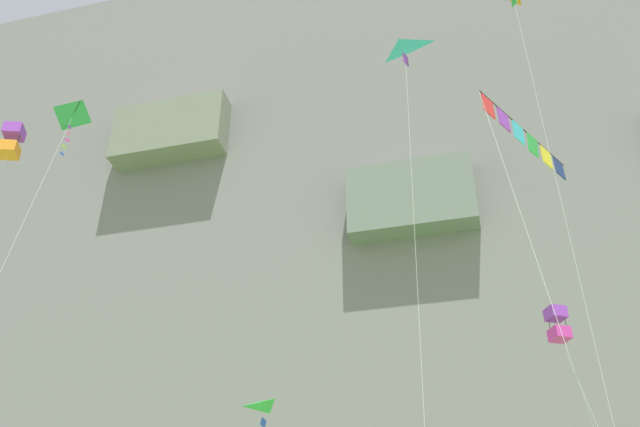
# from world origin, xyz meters

# --- Properties ---
(cliff_face) EXTENTS (180.00, 31.11, 76.39)m
(cliff_face) POSITION_xyz_m (0.00, 69.93, 38.20)
(cliff_face) COLOR slate
(cliff_face) RESTS_ON ground
(kite_delta_low_left) EXTENTS (1.90, 3.20, 32.66)m
(kite_delta_low_left) POSITION_xyz_m (9.09, 29.07, 31.58)
(kite_delta_low_left) COLOR orange
(kite_delta_low_left) RESTS_ON ground
(kite_delta_high_right) EXTENTS (2.13, 2.13, 25.29)m
(kite_delta_high_right) POSITION_xyz_m (2.87, 24.41, 24.72)
(kite_delta_high_right) COLOR #38B2D1
(kite_delta_high_right) RESTS_ON ground
(kite_banner_far_left) EXTENTS (2.29, 3.97, 14.67)m
(kite_banner_far_left) POSITION_xyz_m (6.68, 18.13, 13.99)
(kite_banner_far_left) COLOR black
(kite_banner_far_left) RESTS_ON ground
(kite_diamond_near_cliff) EXTENTS (1.44, 3.82, 21.50)m
(kite_diamond_near_cliff) POSITION_xyz_m (-10.08, 20.31, 19.60)
(kite_diamond_near_cliff) COLOR green
(kite_diamond_near_cliff) RESTS_ON ground
(kite_box_front_field) EXTENTS (2.53, 2.03, 28.21)m
(kite_box_front_field) POSITION_xyz_m (-19.71, 27.96, 27.15)
(kite_box_front_field) COLOR purple
(kite_box_front_field) RESTS_ON ground
(kite_box_low_right) EXTENTS (3.28, 2.11, 16.76)m
(kite_box_low_right) POSITION_xyz_m (8.29, 34.97, 15.90)
(kite_box_low_right) COLOR purple
(kite_box_low_right) RESTS_ON ground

